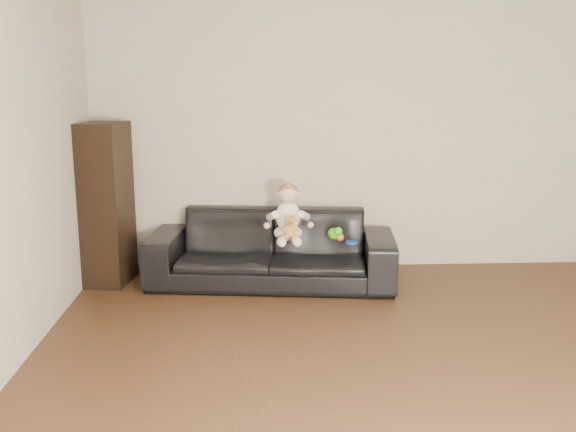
{
  "coord_description": "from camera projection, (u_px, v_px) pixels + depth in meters",
  "views": [
    {
      "loc": [
        -0.97,
        -3.35,
        1.83
      ],
      "look_at": [
        -0.68,
        2.14,
        0.64
      ],
      "focal_mm": 40.0,
      "sensor_mm": 36.0,
      "label": 1
    }
  ],
  "objects": [
    {
      "name": "shelf_item",
      "position": [
        106.0,
        168.0,
        5.66
      ],
      "size": [
        0.21,
        0.27,
        0.28
      ],
      "primitive_type": "cube",
      "rotation": [
        0.0,
        0.0,
        -0.14
      ],
      "color": "silver",
      "rests_on": "cabinet"
    },
    {
      "name": "toy_rattle",
      "position": [
        340.0,
        237.0,
        5.64
      ],
      "size": [
        0.07,
        0.07,
        0.07
      ],
      "primitive_type": "sphere",
      "rotation": [
        0.0,
        0.0,
        0.02
      ],
      "color": "orange",
      "rests_on": "sofa"
    },
    {
      "name": "baby",
      "position": [
        288.0,
        216.0,
        5.61
      ],
      "size": [
        0.34,
        0.43,
        0.51
      ],
      "rotation": [
        0.0,
        0.0,
        -0.03
      ],
      "color": "silver",
      "rests_on": "sofa"
    },
    {
      "name": "toy_green",
      "position": [
        335.0,
        234.0,
        5.68
      ],
      "size": [
        0.13,
        0.16,
        0.11
      ],
      "primitive_type": "ellipsoid",
      "rotation": [
        0.0,
        0.0,
        -0.02
      ],
      "color": "#41C517",
      "rests_on": "sofa"
    },
    {
      "name": "toy_blue_disc",
      "position": [
        352.0,
        242.0,
        5.57
      ],
      "size": [
        0.14,
        0.14,
        0.02
      ],
      "primitive_type": "cylinder",
      "rotation": [
        0.0,
        0.0,
        0.29
      ],
      "color": "#1743BA",
      "rests_on": "sofa"
    },
    {
      "name": "wall_back",
      "position": [
        356.0,
        134.0,
        6.11
      ],
      "size": [
        5.0,
        0.0,
        5.0
      ],
      "primitive_type": "plane",
      "rotation": [
        1.57,
        0.0,
        0.0
      ],
      "color": "#BCB29E",
      "rests_on": "ground"
    },
    {
      "name": "cabinet",
      "position": [
        106.0,
        204.0,
        5.73
      ],
      "size": [
        0.43,
        0.54,
        1.45
      ],
      "primitive_type": "cube",
      "rotation": [
        0.0,
        0.0,
        -0.14
      ],
      "color": "black",
      "rests_on": "floor"
    },
    {
      "name": "teddy_bear",
      "position": [
        290.0,
        227.0,
        5.48
      ],
      "size": [
        0.12,
        0.12,
        0.2
      ],
      "rotation": [
        0.0,
        0.0,
        -0.1
      ],
      "color": "#BD8836",
      "rests_on": "sofa"
    },
    {
      "name": "sofa",
      "position": [
        272.0,
        248.0,
        5.79
      ],
      "size": [
        2.28,
        1.11,
        0.64
      ],
      "primitive_type": "imported",
      "rotation": [
        0.0,
        0.0,
        -0.12
      ],
      "color": "black",
      "rests_on": "floor"
    },
    {
      "name": "floor",
      "position": [
        425.0,
        401.0,
        3.7
      ],
      "size": [
        5.5,
        5.5,
        0.0
      ],
      "primitive_type": "plane",
      "color": "#442A18",
      "rests_on": "ground"
    }
  ]
}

